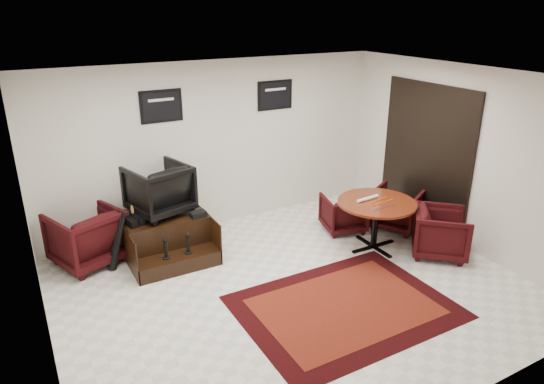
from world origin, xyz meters
The scene contains 16 objects.
ground centered at (0.00, 0.00, 0.00)m, with size 6.00×6.00×0.00m, color white.
room_shell centered at (0.41, 0.12, 1.79)m, with size 6.02×5.02×2.81m.
area_rug centered at (0.35, -0.68, 0.01)m, with size 2.64×1.98×0.01m.
shine_podium centered at (-1.20, 1.80, 0.29)m, with size 1.24×1.27×0.64m.
shine_chair centered at (-1.20, 1.94, 1.06)m, with size 0.82×0.77×0.84m, color black.
shoes_pair centered at (-1.66, 1.73, 0.69)m, with size 0.29×0.34×0.11m.
polish_kit centered at (-0.75, 1.53, 0.68)m, with size 0.23×0.16×0.08m, color black.
umbrella_black centered at (-1.91, 1.70, 0.45)m, with size 0.33×0.12×0.90m, color black, non-canonical shape.
umbrella_hooked centered at (-1.92, 1.78, 0.44)m, with size 0.33×0.12×0.88m, color black, non-canonical shape.
armchair_side centered at (-2.28, 2.10, 0.46)m, with size 0.90×0.84×0.92m, color black.
meeting_table centered at (1.73, 0.41, 0.69)m, with size 1.20×1.20×0.79m.
table_chair_back centered at (1.70, 1.18, 0.34)m, with size 0.66×0.62×0.68m, color black.
table_chair_window centered at (2.56, 0.81, 0.39)m, with size 0.76×0.71×0.79m, color black.
table_chair_corner centered at (2.47, -0.25, 0.40)m, with size 0.78×0.73×0.81m, color black.
paper_roll centered at (1.65, 0.53, 0.81)m, with size 0.05×0.05×0.42m, color silver.
table_clutter centered at (1.76, 0.33, 0.79)m, with size 0.57×0.36×0.01m.
Camera 1 is at (-3.00, -4.80, 3.60)m, focal length 32.00 mm.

